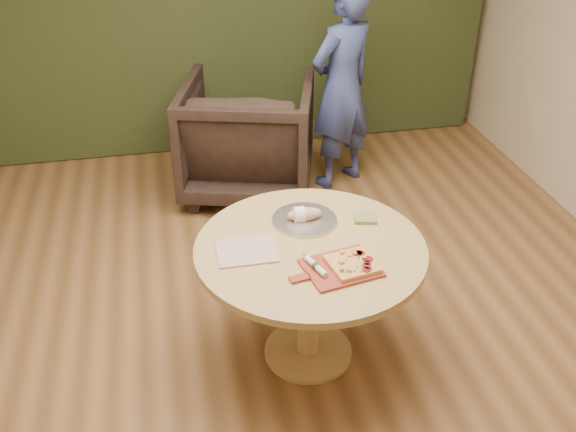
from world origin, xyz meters
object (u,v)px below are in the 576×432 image
(serving_tray, at_px, (304,220))
(bread_roll, at_px, (303,214))
(cutlery_roll, at_px, (316,266))
(pedestal_table, at_px, (310,268))
(pizza_paddle, at_px, (339,268))
(armchair, at_px, (248,132))
(person_standing, at_px, (342,87))
(flatbread_pizza, at_px, (353,264))

(serving_tray, relative_size, bread_roll, 1.84)
(cutlery_roll, bearing_deg, bread_roll, 65.70)
(pedestal_table, relative_size, cutlery_roll, 6.20)
(serving_tray, distance_m, bread_roll, 0.04)
(pedestal_table, distance_m, pizza_paddle, 0.29)
(bread_roll, distance_m, armchair, 1.77)
(pedestal_table, distance_m, serving_tray, 0.28)
(cutlery_roll, bearing_deg, armchair, 70.90)
(serving_tray, distance_m, person_standing, 1.87)
(pedestal_table, xyz_separation_m, cutlery_roll, (-0.03, -0.22, 0.17))
(person_standing, bearing_deg, armchair, -29.88)
(pedestal_table, bearing_deg, cutlery_roll, -96.77)
(cutlery_roll, relative_size, bread_roll, 1.01)
(cutlery_roll, bearing_deg, serving_tray, 64.61)
(pedestal_table, distance_m, person_standing, 2.11)
(serving_tray, height_order, person_standing, person_standing)
(pedestal_table, relative_size, armchair, 1.17)
(flatbread_pizza, relative_size, bread_roll, 1.33)
(armchair, bearing_deg, bread_roll, 107.48)
(serving_tray, bearing_deg, pizza_paddle, -82.16)
(flatbread_pizza, relative_size, armchair, 0.25)
(serving_tray, height_order, bread_roll, bread_roll)
(pizza_paddle, distance_m, armchair, 2.24)
(serving_tray, height_order, armchair, armchair)
(pedestal_table, bearing_deg, flatbread_pizza, -55.87)
(pizza_paddle, xyz_separation_m, bread_roll, (-0.07, 0.47, 0.04))
(bread_roll, bearing_deg, cutlery_roll, -95.10)
(armchair, height_order, person_standing, person_standing)
(pizza_paddle, bearing_deg, armchair, 82.45)
(flatbread_pizza, height_order, cutlery_roll, flatbread_pizza)
(flatbread_pizza, bearing_deg, person_standing, 75.59)
(cutlery_roll, relative_size, armchair, 0.19)
(serving_tray, xyz_separation_m, armchair, (-0.05, 1.75, -0.24))
(serving_tray, xyz_separation_m, person_standing, (0.70, 1.73, 0.07))
(pizza_paddle, distance_m, serving_tray, 0.47)
(pizza_paddle, height_order, cutlery_roll, cutlery_roll)
(pedestal_table, bearing_deg, serving_tray, 84.32)
(bread_roll, xyz_separation_m, armchair, (-0.04, 1.75, -0.28))
(pedestal_table, xyz_separation_m, armchair, (-0.03, 1.99, -0.10))
(flatbread_pizza, distance_m, person_standing, 2.28)
(pedestal_table, height_order, cutlery_roll, cutlery_roll)
(cutlery_roll, distance_m, armchair, 2.22)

